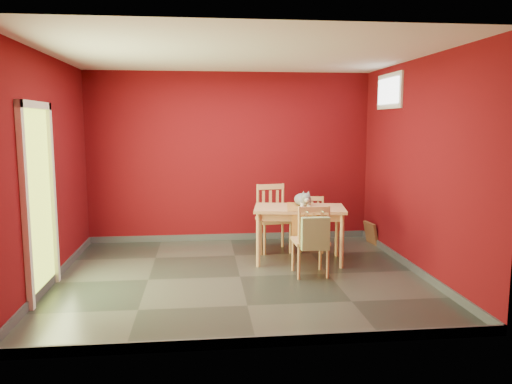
{
  "coord_description": "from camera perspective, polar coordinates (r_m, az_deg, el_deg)",
  "views": [
    {
      "loc": [
        -0.45,
        -5.99,
        1.9
      ],
      "look_at": [
        0.25,
        0.45,
        1.0
      ],
      "focal_mm": 35.0,
      "sensor_mm": 36.0,
      "label": 1
    }
  ],
  "objects": [
    {
      "name": "cat",
      "position": [
        6.92,
        5.37,
        -0.6
      ],
      "size": [
        0.42,
        0.54,
        0.24
      ],
      "primitive_type": null,
      "rotation": [
        0.0,
        0.0,
        -0.39
      ],
      "color": "slate",
      "rests_on": "table_runner"
    },
    {
      "name": "dining_table",
      "position": [
        6.84,
        4.98,
        -2.51
      ],
      "size": [
        1.32,
        0.9,
        0.76
      ],
      "color": "tan",
      "rests_on": "ground"
    },
    {
      "name": "picture_frame",
      "position": [
        8.11,
        12.99,
        -4.6
      ],
      "size": [
        0.16,
        0.36,
        0.35
      ],
      "color": "brown",
      "rests_on": "ground"
    },
    {
      "name": "chair_far_right",
      "position": [
        7.53,
        6.4,
        -3.56
      ],
      "size": [
        0.45,
        0.45,
        0.8
      ],
      "color": "tan",
      "rests_on": "ground"
    },
    {
      "name": "doorway",
      "position": [
        5.92,
        -23.62,
        -0.29
      ],
      "size": [
        0.06,
        1.01,
        2.13
      ],
      "color": "#B7D838",
      "rests_on": "ground"
    },
    {
      "name": "chair_far_left",
      "position": [
        7.45,
        1.96,
        -2.89
      ],
      "size": [
        0.52,
        0.52,
        0.99
      ],
      "color": "tan",
      "rests_on": "ground"
    },
    {
      "name": "table_runner",
      "position": [
        6.72,
        5.18,
        -2.34
      ],
      "size": [
        0.44,
        0.75,
        0.35
      ],
      "color": "#B3702E",
      "rests_on": "dining_table"
    },
    {
      "name": "tote_bag",
      "position": [
        6.03,
        6.79,
        -4.73
      ],
      "size": [
        0.34,
        0.2,
        0.47
      ],
      "color": "#95A96C",
      "rests_on": "chair_near"
    },
    {
      "name": "ground",
      "position": [
        6.3,
        -1.84,
        -9.64
      ],
      "size": [
        4.5,
        4.5,
        0.0
      ],
      "primitive_type": "plane",
      "color": "#2D342D",
      "rests_on": "ground"
    },
    {
      "name": "window",
      "position": [
        7.5,
        14.99,
        11.08
      ],
      "size": [
        0.05,
        0.9,
        0.5
      ],
      "color": "white",
      "rests_on": "room_shell"
    },
    {
      "name": "outlet_plate",
      "position": [
        8.4,
        8.06,
        -3.16
      ],
      "size": [
        0.08,
        0.02,
        0.12
      ],
      "primitive_type": "cube",
      "color": "silver",
      "rests_on": "room_shell"
    },
    {
      "name": "room_shell",
      "position": [
        6.29,
        -1.84,
        -9.21
      ],
      "size": [
        4.5,
        4.5,
        4.5
      ],
      "color": "#5E090E",
      "rests_on": "ground"
    },
    {
      "name": "chair_near",
      "position": [
        6.27,
        6.3,
        -5.41
      ],
      "size": [
        0.43,
        0.43,
        0.9
      ],
      "color": "tan",
      "rests_on": "ground"
    }
  ]
}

